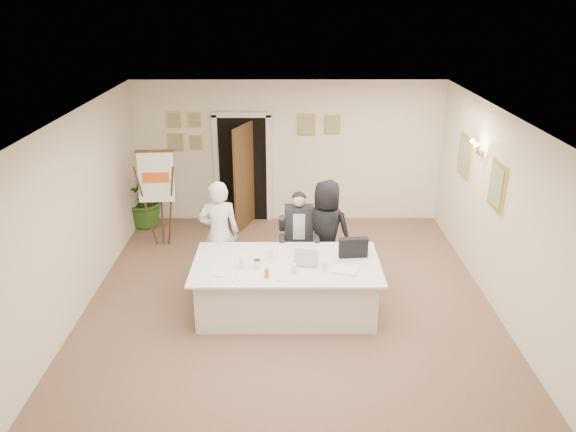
# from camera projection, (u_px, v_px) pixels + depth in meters

# --- Properties ---
(floor) EXTENTS (7.00, 7.00, 0.00)m
(floor) POSITION_uv_depth(u_px,v_px,m) (289.00, 307.00, 8.28)
(floor) COLOR brown
(floor) RESTS_ON ground
(ceiling) EXTENTS (6.00, 7.00, 0.02)m
(ceiling) POSITION_uv_depth(u_px,v_px,m) (289.00, 119.00, 7.24)
(ceiling) COLOR white
(ceiling) RESTS_ON wall_back
(wall_back) EXTENTS (6.00, 0.10, 2.80)m
(wall_back) POSITION_uv_depth(u_px,v_px,m) (288.00, 152.00, 11.01)
(wall_back) COLOR white
(wall_back) RESTS_ON floor
(wall_front) EXTENTS (6.00, 0.10, 2.80)m
(wall_front) POSITION_uv_depth(u_px,v_px,m) (291.00, 383.00, 4.52)
(wall_front) COLOR white
(wall_front) RESTS_ON floor
(wall_left) EXTENTS (0.10, 7.00, 2.80)m
(wall_left) POSITION_uv_depth(u_px,v_px,m) (73.00, 220.00, 7.76)
(wall_left) COLOR white
(wall_left) RESTS_ON floor
(wall_right) EXTENTS (0.10, 7.00, 2.80)m
(wall_right) POSITION_uv_depth(u_px,v_px,m) (505.00, 219.00, 7.77)
(wall_right) COLOR white
(wall_right) RESTS_ON floor
(doorway) EXTENTS (1.14, 0.86, 2.20)m
(doorway) POSITION_uv_depth(u_px,v_px,m) (243.00, 172.00, 10.98)
(doorway) COLOR black
(doorway) RESTS_ON floor
(pictures_back_wall) EXTENTS (3.40, 0.06, 0.80)m
(pictures_back_wall) POSITION_uv_depth(u_px,v_px,m) (247.00, 130.00, 10.81)
(pictures_back_wall) COLOR gold
(pictures_back_wall) RESTS_ON wall_back
(pictures_right_wall) EXTENTS (0.06, 2.20, 0.80)m
(pictures_right_wall) POSITION_uv_depth(u_px,v_px,m) (479.00, 169.00, 8.75)
(pictures_right_wall) COLOR gold
(pictures_right_wall) RESTS_ON wall_right
(wall_sconce) EXTENTS (0.20, 0.30, 0.24)m
(wall_sconce) POSITION_uv_depth(u_px,v_px,m) (477.00, 148.00, 8.62)
(wall_sconce) COLOR #B7933A
(wall_sconce) RESTS_ON wall_right
(conference_table) EXTENTS (2.64, 1.41, 0.78)m
(conference_table) POSITION_uv_depth(u_px,v_px,m) (286.00, 287.00, 8.05)
(conference_table) COLOR silver
(conference_table) RESTS_ON floor
(seated_man) EXTENTS (0.63, 0.67, 1.45)m
(seated_man) POSITION_uv_depth(u_px,v_px,m) (299.00, 234.00, 8.96)
(seated_man) COLOR black
(seated_man) RESTS_ON floor
(flip_chart) EXTENTS (0.63, 0.41, 1.77)m
(flip_chart) POSITION_uv_depth(u_px,v_px,m) (159.00, 203.00, 10.01)
(flip_chart) COLOR #342210
(flip_chart) RESTS_ON floor
(standing_man) EXTENTS (0.67, 0.48, 1.71)m
(standing_man) POSITION_uv_depth(u_px,v_px,m) (219.00, 234.00, 8.66)
(standing_man) COLOR silver
(standing_man) RESTS_ON floor
(standing_woman) EXTENTS (0.95, 0.80, 1.66)m
(standing_woman) POSITION_uv_depth(u_px,v_px,m) (326.00, 231.00, 8.81)
(standing_woman) COLOR black
(standing_woman) RESTS_ON floor
(potted_palm) EXTENTS (1.05, 0.91, 1.16)m
(potted_palm) POSITION_uv_depth(u_px,v_px,m) (146.00, 198.00, 10.98)
(potted_palm) COLOR #2E5F1F
(potted_palm) RESTS_ON floor
(laptop) EXTENTS (0.39, 0.41, 0.28)m
(laptop) POSITION_uv_depth(u_px,v_px,m) (306.00, 254.00, 7.87)
(laptop) COLOR #B7BABC
(laptop) RESTS_ON conference_table
(laptop_bag) EXTENTS (0.42, 0.15, 0.29)m
(laptop_bag) POSITION_uv_depth(u_px,v_px,m) (353.00, 248.00, 8.04)
(laptop_bag) COLOR black
(laptop_bag) RESTS_ON conference_table
(paper_stack) EXTENTS (0.37, 0.31, 0.03)m
(paper_stack) POSITION_uv_depth(u_px,v_px,m) (346.00, 271.00, 7.65)
(paper_stack) COLOR white
(paper_stack) RESTS_ON conference_table
(plate_left) EXTENTS (0.25, 0.25, 0.01)m
(plate_left) POSITION_uv_depth(u_px,v_px,m) (223.00, 273.00, 7.61)
(plate_left) COLOR white
(plate_left) RESTS_ON conference_table
(plate_mid) EXTENTS (0.22, 0.22, 0.01)m
(plate_mid) POSITION_uv_depth(u_px,v_px,m) (244.00, 278.00, 7.49)
(plate_mid) COLOR white
(plate_mid) RESTS_ON conference_table
(plate_near) EXTENTS (0.26, 0.26, 0.01)m
(plate_near) POSITION_uv_depth(u_px,v_px,m) (282.00, 277.00, 7.49)
(plate_near) COLOR white
(plate_near) RESTS_ON conference_table
(glass_a) EXTENTS (0.08, 0.08, 0.14)m
(glass_a) POSITION_uv_depth(u_px,v_px,m) (242.00, 263.00, 7.74)
(glass_a) COLOR silver
(glass_a) RESTS_ON conference_table
(glass_b) EXTENTS (0.08, 0.08, 0.14)m
(glass_b) POSITION_uv_depth(u_px,v_px,m) (294.00, 269.00, 7.59)
(glass_b) COLOR silver
(glass_b) RESTS_ON conference_table
(glass_c) EXTENTS (0.06, 0.06, 0.14)m
(glass_c) POSITION_uv_depth(u_px,v_px,m) (325.00, 266.00, 7.66)
(glass_c) COLOR silver
(glass_c) RESTS_ON conference_table
(glass_d) EXTENTS (0.08, 0.08, 0.14)m
(glass_d) POSITION_uv_depth(u_px,v_px,m) (271.00, 254.00, 8.02)
(glass_d) COLOR silver
(glass_d) RESTS_ON conference_table
(oj_glass) EXTENTS (0.08, 0.08, 0.13)m
(oj_glass) POSITION_uv_depth(u_px,v_px,m) (267.00, 273.00, 7.48)
(oj_glass) COLOR #FA5A15
(oj_glass) RESTS_ON conference_table
(steel_jug) EXTENTS (0.11, 0.11, 0.11)m
(steel_jug) POSITION_uv_depth(u_px,v_px,m) (257.00, 263.00, 7.77)
(steel_jug) COLOR silver
(steel_jug) RESTS_ON conference_table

